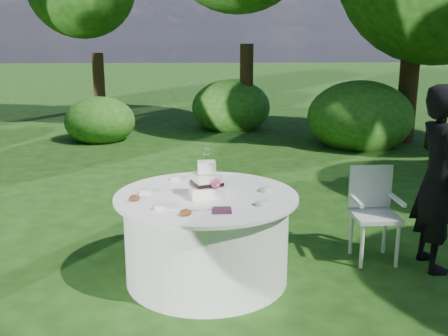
% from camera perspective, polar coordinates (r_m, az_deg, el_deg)
% --- Properties ---
extents(ground, '(80.00, 80.00, 0.00)m').
position_cam_1_polar(ground, '(4.73, -1.86, -11.87)').
color(ground, '#17320D').
rests_on(ground, ground).
extents(napkins, '(0.14, 0.14, 0.02)m').
position_cam_1_polar(napkins, '(4.02, -0.18, -4.63)').
color(napkins, '#481E36').
rests_on(napkins, table).
extents(feather_plume, '(0.48, 0.07, 0.01)m').
position_cam_1_polar(feather_plume, '(4.07, -3.83, -4.44)').
color(feather_plume, white).
rests_on(feather_plume, table).
extents(guest, '(0.41, 0.62, 1.68)m').
position_cam_1_polar(guest, '(5.04, 22.30, -1.09)').
color(guest, black).
rests_on(guest, ground).
extents(table, '(1.56, 1.56, 0.77)m').
position_cam_1_polar(table, '(4.57, -1.89, -7.48)').
color(table, silver).
rests_on(table, ground).
extents(cake, '(0.31, 0.31, 0.41)m').
position_cam_1_polar(cake, '(4.37, -1.87, -1.64)').
color(cake, white).
rests_on(cake, table).
extents(chair, '(0.43, 0.41, 0.88)m').
position_cam_1_polar(chair, '(5.15, 15.92, -3.99)').
color(chair, silver).
rests_on(chair, ground).
extents(votives, '(1.13, 0.95, 0.04)m').
position_cam_1_polar(votives, '(4.42, -2.51, -2.74)').
color(votives, silver).
rests_on(votives, table).
extents(petal_cups, '(0.51, 0.48, 0.05)m').
position_cam_1_polar(petal_cups, '(4.12, -7.10, -4.00)').
color(petal_cups, '#562D16').
rests_on(petal_cups, table).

